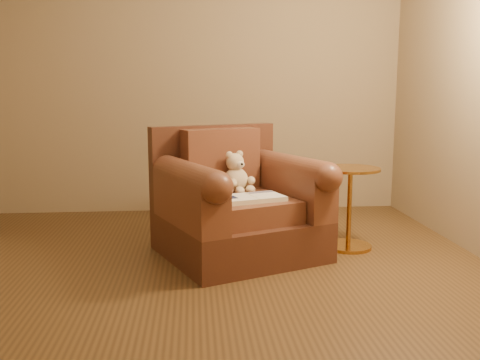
{
  "coord_description": "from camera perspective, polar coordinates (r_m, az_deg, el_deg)",
  "views": [
    {
      "loc": [
        -0.07,
        -3.37,
        1.21
      ],
      "look_at": [
        0.26,
        0.39,
        0.57
      ],
      "focal_mm": 40.0,
      "sensor_mm": 36.0,
      "label": 1
    }
  ],
  "objects": [
    {
      "name": "side_table",
      "position": [
        4.18,
        11.58,
        -2.65
      ],
      "size": [
        0.45,
        0.45,
        0.63
      ],
      "color": "#BB8133",
      "rests_on": "floor"
    },
    {
      "name": "guidebook",
      "position": [
        3.73,
        1.29,
        -1.93
      ],
      "size": [
        0.49,
        0.38,
        0.04
      ],
      "rotation": [
        0.0,
        0.0,
        0.32
      ],
      "color": "beige",
      "rests_on": "armchair"
    },
    {
      "name": "floor",
      "position": [
        3.58,
        -3.6,
        -10.2
      ],
      "size": [
        4.0,
        4.0,
        0.0
      ],
      "primitive_type": "plane",
      "color": "#54391D",
      "rests_on": "ground"
    },
    {
      "name": "room",
      "position": [
        3.4,
        -3.91,
        18.1
      ],
      "size": [
        4.02,
        4.02,
        2.71
      ],
      "color": "#907A58",
      "rests_on": "ground"
    },
    {
      "name": "armchair",
      "position": [
        3.96,
        -0.38,
        -2.78
      ],
      "size": [
        1.34,
        1.32,
        0.94
      ],
      "rotation": [
        0.0,
        0.0,
        0.4
      ],
      "color": "#4B2719",
      "rests_on": "floor"
    },
    {
      "name": "teddy_bear",
      "position": [
        4.01,
        -0.3,
        0.37
      ],
      "size": [
        0.24,
        0.27,
        0.32
      ],
      "rotation": [
        0.0,
        0.0,
        0.57
      ],
      "color": "beige",
      "rests_on": "armchair"
    }
  ]
}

